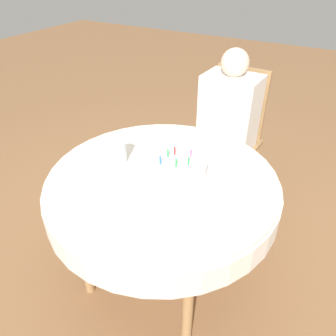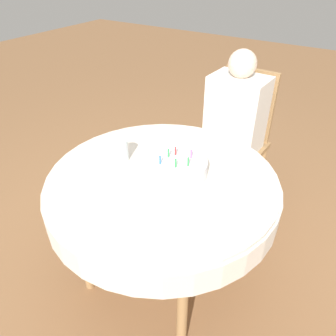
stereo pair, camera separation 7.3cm
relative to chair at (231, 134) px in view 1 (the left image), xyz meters
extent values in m
plane|color=#8C603D|center=(-0.02, -0.94, -0.52)|extent=(12.00, 12.00, 0.00)
cylinder|color=silver|center=(-0.02, -0.94, 0.19)|extent=(1.11, 1.11, 0.02)
cylinder|color=silver|center=(-0.02, -0.94, 0.12)|extent=(1.13, 1.13, 0.13)
cylinder|color=#A37A4C|center=(-0.33, -1.24, -0.17)|extent=(0.05, 0.05, 0.70)
cylinder|color=#A37A4C|center=(0.28, -1.24, -0.17)|extent=(0.05, 0.05, 0.70)
cylinder|color=#A37A4C|center=(-0.33, -0.63, -0.17)|extent=(0.05, 0.05, 0.70)
cylinder|color=#A37A4C|center=(0.28, -0.63, -0.17)|extent=(0.05, 0.05, 0.70)
cube|color=#A37A4C|center=(0.00, -0.08, -0.07)|extent=(0.43, 0.43, 0.04)
cube|color=#A37A4C|center=(0.00, 0.11, 0.20)|extent=(0.37, 0.05, 0.50)
cylinder|color=#A37A4C|center=(-0.19, -0.25, -0.30)|extent=(0.04, 0.04, 0.43)
cylinder|color=#A37A4C|center=(0.17, -0.26, -0.30)|extent=(0.04, 0.04, 0.43)
cylinder|color=#A37A4C|center=(-0.17, 0.11, -0.30)|extent=(0.04, 0.04, 0.43)
cylinder|color=#A37A4C|center=(0.18, 0.09, -0.30)|extent=(0.04, 0.04, 0.43)
cylinder|color=beige|center=(-0.10, -0.25, -0.28)|extent=(0.09, 0.09, 0.46)
cylinder|color=beige|center=(0.08, -0.26, -0.28)|extent=(0.09, 0.09, 0.46)
cube|color=silver|center=(0.00, -0.08, 0.20)|extent=(0.37, 0.27, 0.50)
sphere|color=beige|center=(0.00, -0.08, 0.53)|extent=(0.17, 0.17, 0.17)
cylinder|color=white|center=(0.03, -0.89, 0.24)|extent=(0.30, 0.30, 0.08)
cylinder|color=green|center=(0.10, -0.90, 0.30)|extent=(0.01, 0.01, 0.04)
cylinder|color=#D166B2|center=(0.07, -0.83, 0.30)|extent=(0.01, 0.01, 0.04)
cylinder|color=red|center=(0.00, -0.85, 0.30)|extent=(0.01, 0.01, 0.04)
cylinder|color=green|center=(-0.02, -0.88, 0.30)|extent=(0.01, 0.01, 0.04)
cylinder|color=blue|center=(-0.02, -0.95, 0.30)|extent=(0.01, 0.01, 0.04)
cylinder|color=green|center=(0.05, -0.93, 0.30)|extent=(0.01, 0.01, 0.04)
cylinder|color=silver|center=(-0.28, -0.93, 0.26)|extent=(0.07, 0.07, 0.11)
camera|label=1|loc=(0.63, -2.04, 1.12)|focal=35.00mm
camera|label=2|loc=(0.69, -2.00, 1.12)|focal=35.00mm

